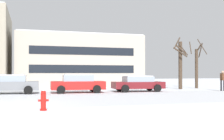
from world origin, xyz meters
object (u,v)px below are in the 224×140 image
fire_hydrant (43,100)px  parked_car_maroon (138,83)px  pedestrian_crossing (223,79)px  parked_car_red (78,83)px  parked_car_gray (10,84)px

fire_hydrant → parked_car_maroon: size_ratio=0.20×
pedestrian_crossing → fire_hydrant: bearing=-150.9°
parked_car_red → fire_hydrant: bearing=-107.3°
parked_car_red → pedestrian_crossing: (12.75, -1.44, 0.29)m
parked_car_red → parked_car_maroon: (5.19, -0.09, -0.06)m
fire_hydrant → parked_car_gray: 10.79m
parked_car_red → pedestrian_crossing: pedestrian_crossing is taller
parked_car_gray → parked_car_maroon: size_ratio=0.98×
fire_hydrant → parked_car_maroon: parked_car_maroon is taller
parked_car_gray → parked_car_red: parked_car_red is taller
fire_hydrant → pedestrian_crossing: pedestrian_crossing is taller
parked_car_red → pedestrian_crossing: 12.84m
parked_car_gray → parked_car_red: bearing=-3.1°
fire_hydrant → parked_car_gray: bearing=100.5°
parked_car_red → parked_car_gray: bearing=176.9°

